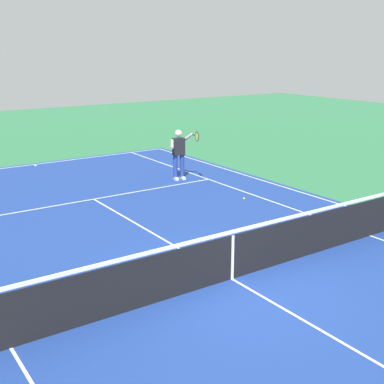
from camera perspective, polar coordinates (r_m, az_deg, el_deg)
The scene contains 6 objects.
ground_plane at distance 9.83m, azimuth 4.45°, elevation -9.66°, with size 60.00×60.00×0.00m, color #2D7247.
court_slab at distance 9.83m, azimuth 4.45°, elevation -9.65°, with size 24.20×11.40×0.00m, color navy.
court_line_markings at distance 9.83m, azimuth 4.45°, elevation -9.63°, with size 23.85×11.05×0.01m.
tennis_net at distance 9.63m, azimuth 4.51°, elevation -7.01°, with size 0.10×11.70×1.08m.
tennis_player_near at distance 16.80m, azimuth -1.43°, elevation 4.51°, with size 1.15×0.76×1.70m.
tennis_ball at distance 14.77m, azimuth 5.83°, elevation -0.74°, with size 0.07×0.07×0.07m, color #CCE01E.
Camera 1 is at (-6.89, 5.60, 4.22)m, focal length 47.73 mm.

